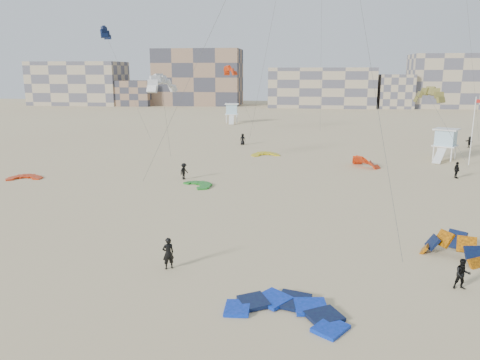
# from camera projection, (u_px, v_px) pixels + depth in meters

# --- Properties ---
(ground) EXTENTS (320.00, 320.00, 0.00)m
(ground) POSITION_uv_depth(u_px,v_px,m) (196.00, 294.00, 22.97)
(ground) COLOR #CBB988
(ground) RESTS_ON ground
(kite_ground_blue) EXTENTS (6.23, 6.40, 0.82)m
(kite_ground_blue) POSITION_uv_depth(u_px,v_px,m) (286.00, 314.00, 21.11)
(kite_ground_blue) COLOR #1534D0
(kite_ground_blue) RESTS_ON ground
(kite_ground_orange) EXTENTS (5.01, 5.00, 3.56)m
(kite_ground_orange) POSITION_uv_depth(u_px,v_px,m) (451.00, 258.00, 27.48)
(kite_ground_orange) COLOR orange
(kite_ground_orange) RESTS_ON ground
(kite_ground_red) EXTENTS (3.99, 4.12, 0.80)m
(kite_ground_red) POSITION_uv_depth(u_px,v_px,m) (25.00, 179.00, 47.91)
(kite_ground_red) COLOR red
(kite_ground_red) RESTS_ON ground
(kite_ground_green) EXTENTS (4.48, 4.46, 0.59)m
(kite_ground_green) POSITION_uv_depth(u_px,v_px,m) (198.00, 186.00, 44.92)
(kite_ground_green) COLOR #1E8624
(kite_ground_green) RESTS_ON ground
(kite_ground_red_far) EXTENTS (5.27, 5.25, 3.77)m
(kite_ground_red_far) POSITION_uv_depth(u_px,v_px,m) (365.00, 167.00, 54.03)
(kite_ground_red_far) COLOR red
(kite_ground_red_far) RESTS_ON ground
(kite_ground_yellow) EXTENTS (4.25, 4.39, 1.04)m
(kite_ground_yellow) POSITION_uv_depth(u_px,v_px,m) (265.00, 155.00, 61.36)
(kite_ground_yellow) COLOR #D2D113
(kite_ground_yellow) RESTS_ON ground
(kitesurfer_main) EXTENTS (0.79, 0.73, 1.81)m
(kitesurfer_main) POSITION_uv_depth(u_px,v_px,m) (168.00, 253.00, 25.80)
(kitesurfer_main) COLOR black
(kitesurfer_main) RESTS_ON ground
(kitesurfer_b) EXTENTS (0.79, 0.62, 1.60)m
(kitesurfer_b) POSITION_uv_depth(u_px,v_px,m) (462.00, 274.00, 23.37)
(kitesurfer_b) COLOR black
(kitesurfer_b) RESTS_ON ground
(kitesurfer_c) EXTENTS (1.03, 1.24, 1.67)m
(kitesurfer_c) POSITION_uv_depth(u_px,v_px,m) (184.00, 171.00, 47.51)
(kitesurfer_c) COLOR black
(kitesurfer_c) RESTS_ON ground
(kitesurfer_d) EXTENTS (0.58, 1.06, 1.72)m
(kitesurfer_d) POSITION_uv_depth(u_px,v_px,m) (457.00, 170.00, 47.93)
(kitesurfer_d) COLOR black
(kitesurfer_d) RESTS_ON ground
(kitesurfer_e) EXTENTS (0.94, 0.75, 1.69)m
(kitesurfer_e) POSITION_uv_depth(u_px,v_px,m) (243.00, 139.00, 70.16)
(kitesurfer_e) COLOR black
(kitesurfer_e) RESTS_ON ground
(kitesurfer_f) EXTENTS (0.89, 1.59, 1.64)m
(kitesurfer_f) POSITION_uv_depth(u_px,v_px,m) (470.00, 142.00, 67.45)
(kitesurfer_f) COLOR black
(kitesurfer_f) RESTS_ON ground
(kite_fly_grey) EXTENTS (5.13, 5.15, 9.87)m
(kite_fly_grey) POSITION_uv_depth(u_px,v_px,m) (162.00, 85.00, 50.62)
(kite_fly_grey) COLOR white
(kite_fly_grey) RESTS_ON ground
(kite_fly_olive) EXTENTS (5.64, 7.77, 8.33)m
(kite_fly_olive) POSITION_uv_depth(u_px,v_px,m) (429.00, 96.00, 52.56)
(kite_fly_olive) COLOR olive
(kite_fly_olive) RESTS_ON ground
(kite_fly_navy) EXTENTS (7.82, 3.97, 16.14)m
(kite_fly_navy) POSITION_uv_depth(u_px,v_px,m) (106.00, 34.00, 66.96)
(kite_fly_navy) COLOR #091B37
(kite_fly_navy) RESTS_ON ground
(kite_fly_red) EXTENTS (6.53, 4.46, 11.15)m
(kite_fly_red) POSITION_uv_depth(u_px,v_px,m) (230.00, 71.00, 78.82)
(kite_fly_red) COLOR red
(kite_fly_red) RESTS_ON ground
(lifeguard_tower_near) EXTENTS (3.72, 5.81, 3.87)m
(lifeguard_tower_near) POSITION_uv_depth(u_px,v_px,m) (445.00, 144.00, 57.96)
(lifeguard_tower_near) COLOR white
(lifeguard_tower_near) RESTS_ON ground
(lifeguard_tower_far) EXTENTS (3.25, 5.82, 4.12)m
(lifeguard_tower_far) POSITION_uv_depth(u_px,v_px,m) (232.00, 113.00, 100.18)
(lifeguard_tower_far) COLOR white
(lifeguard_tower_far) RESTS_ON ground
(flagpole) EXTENTS (0.64, 0.10, 7.93)m
(flagpole) POSITION_uv_depth(u_px,v_px,m) (473.00, 130.00, 54.09)
(flagpole) COLOR white
(flagpole) RESTS_ON ground
(condo_west_a) EXTENTS (30.00, 15.00, 14.00)m
(condo_west_a) POSITION_uv_depth(u_px,v_px,m) (79.00, 83.00, 156.11)
(condo_west_a) COLOR tan
(condo_west_a) RESTS_ON ground
(condo_west_b) EXTENTS (28.00, 14.00, 18.00)m
(condo_west_b) POSITION_uv_depth(u_px,v_px,m) (198.00, 77.00, 154.26)
(condo_west_b) COLOR #886A52
(condo_west_b) RESTS_ON ground
(condo_mid) EXTENTS (32.00, 16.00, 12.00)m
(condo_mid) POSITION_uv_depth(u_px,v_px,m) (321.00, 87.00, 145.80)
(condo_mid) COLOR tan
(condo_mid) RESTS_ON ground
(condo_east) EXTENTS (26.00, 14.00, 16.00)m
(condo_east) POSITION_uv_depth(u_px,v_px,m) (454.00, 81.00, 142.02)
(condo_east) COLOR tan
(condo_east) RESTS_ON ground
(condo_fill_left) EXTENTS (12.00, 10.00, 8.00)m
(condo_fill_left) POSITION_uv_depth(u_px,v_px,m) (135.00, 93.00, 152.22)
(condo_fill_left) COLOR #886A52
(condo_fill_left) RESTS_ON ground
(condo_fill_right) EXTENTS (10.00, 10.00, 10.00)m
(condo_fill_right) POSITION_uv_depth(u_px,v_px,m) (395.00, 91.00, 141.20)
(condo_fill_right) COLOR tan
(condo_fill_right) RESTS_ON ground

